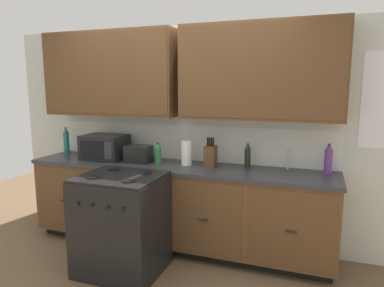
{
  "coord_description": "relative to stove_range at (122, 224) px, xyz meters",
  "views": [
    {
      "loc": [
        1.4,
        -3.03,
        1.76
      ],
      "look_at": [
        0.2,
        0.27,
        1.17
      ],
      "focal_mm": 32.47,
      "sensor_mm": 36.0,
      "label": 1
    }
  ],
  "objects": [
    {
      "name": "ground_plane",
      "position": [
        0.29,
        0.33,
        -0.47
      ],
      "size": [
        8.2,
        8.2,
        0.0
      ],
      "primitive_type": "plane",
      "color": "brown"
    },
    {
      "name": "microwave",
      "position": [
        -0.59,
        0.65,
        0.59
      ],
      "size": [
        0.48,
        0.37,
        0.28
      ],
      "color": "black",
      "rests_on": "counter_run"
    },
    {
      "name": "counter_run",
      "position": [
        0.3,
        0.63,
        0.0
      ],
      "size": [
        3.31,
        0.64,
        0.92
      ],
      "color": "black",
      "rests_on": "ground_plane"
    },
    {
      "name": "bottle_green",
      "position": [
        0.09,
        0.62,
        0.57
      ],
      "size": [
        0.07,
        0.07,
        0.23
      ],
      "color": "#237A38",
      "rests_on": "counter_run"
    },
    {
      "name": "wall_unit",
      "position": [
        0.3,
        0.83,
        1.18
      ],
      "size": [
        4.48,
        0.4,
        2.41
      ],
      "color": "silver",
      "rests_on": "ground_plane"
    },
    {
      "name": "paper_towel_roll",
      "position": [
        0.4,
        0.69,
        0.58
      ],
      "size": [
        0.12,
        0.12,
        0.26
      ],
      "primitive_type": "cylinder",
      "color": "white",
      "rests_on": "counter_run"
    },
    {
      "name": "bottle_dark",
      "position": [
        1.04,
        0.77,
        0.58
      ],
      "size": [
        0.06,
        0.06,
        0.26
      ],
      "color": "black",
      "rests_on": "counter_run"
    },
    {
      "name": "sink_faucet",
      "position": [
        1.43,
        0.84,
        0.55
      ],
      "size": [
        0.02,
        0.02,
        0.2
      ],
      "primitive_type": "cylinder",
      "color": "#B2B5BA",
      "rests_on": "counter_run"
    },
    {
      "name": "stove_range",
      "position": [
        0.0,
        0.0,
        0.0
      ],
      "size": [
        0.76,
        0.68,
        0.95
      ],
      "color": "black",
      "rests_on": "ground_plane"
    },
    {
      "name": "bottle_violet",
      "position": [
        1.81,
        0.78,
        0.6
      ],
      "size": [
        0.08,
        0.08,
        0.29
      ],
      "color": "#663384",
      "rests_on": "counter_run"
    },
    {
      "name": "knife_block",
      "position": [
        0.67,
        0.68,
        0.57
      ],
      "size": [
        0.11,
        0.14,
        0.31
      ],
      "color": "#52361E",
      "rests_on": "counter_run"
    },
    {
      "name": "bottle_teal",
      "position": [
        -1.24,
        0.77,
        0.61
      ],
      "size": [
        0.07,
        0.07,
        0.33
      ],
      "color": "#1E707A",
      "rests_on": "counter_run"
    },
    {
      "name": "toaster",
      "position": [
        -0.14,
        0.62,
        0.55
      ],
      "size": [
        0.28,
        0.18,
        0.19
      ],
      "color": "black",
      "rests_on": "counter_run"
    }
  ]
}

